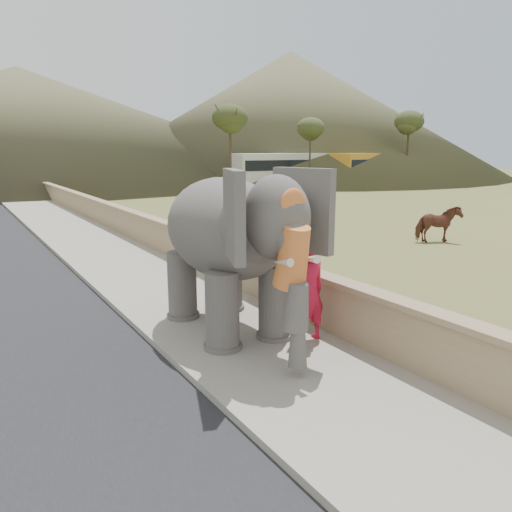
# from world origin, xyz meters

# --- Properties ---
(ground) EXTENTS (160.00, 160.00, 0.00)m
(ground) POSITION_xyz_m (0.00, 0.00, 0.00)
(ground) COLOR olive
(ground) RESTS_ON ground
(walkway) EXTENTS (3.00, 120.00, 0.15)m
(walkway) POSITION_xyz_m (0.00, 10.00, 0.07)
(walkway) COLOR #9E9687
(walkway) RESTS_ON ground
(parapet) EXTENTS (0.30, 120.00, 1.10)m
(parapet) POSITION_xyz_m (1.65, 10.00, 0.55)
(parapet) COLOR tan
(parapet) RESTS_ON ground
(cow) EXTENTS (1.85, 1.30, 1.42)m
(cow) POSITION_xyz_m (11.62, 7.76, 0.71)
(cow) COLOR brown
(cow) RESTS_ON ground
(distant_car) EXTENTS (4.54, 2.90, 1.44)m
(distant_car) POSITION_xyz_m (19.44, 33.83, 0.72)
(distant_car) COLOR silver
(distant_car) RESTS_ON ground
(bus_white) EXTENTS (11.10, 2.97, 3.10)m
(bus_white) POSITION_xyz_m (22.64, 33.17, 1.55)
(bus_white) COLOR silver
(bus_white) RESTS_ON ground
(bus_orange) EXTENTS (11.27, 4.36, 3.10)m
(bus_orange) POSITION_xyz_m (31.61, 31.35, 1.55)
(bus_orange) COLOR orange
(bus_orange) RESTS_ON ground
(hill_right) EXTENTS (56.00, 56.00, 16.00)m
(hill_right) POSITION_xyz_m (36.00, 52.00, 8.00)
(hill_right) COLOR brown
(hill_right) RESTS_ON ground
(hill_far) EXTENTS (80.00, 80.00, 14.00)m
(hill_far) POSITION_xyz_m (5.00, 70.00, 7.00)
(hill_far) COLOR brown
(hill_far) RESTS_ON ground
(elephant_and_man) EXTENTS (2.43, 4.34, 3.08)m
(elephant_and_man) POSITION_xyz_m (0.02, 3.44, 1.68)
(elephant_and_man) COLOR #645E5A
(elephant_and_man) RESTS_ON ground
(trees) EXTENTS (47.53, 41.31, 9.23)m
(trees) POSITION_xyz_m (0.40, 26.86, 3.88)
(trees) COLOR #473828
(trees) RESTS_ON ground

